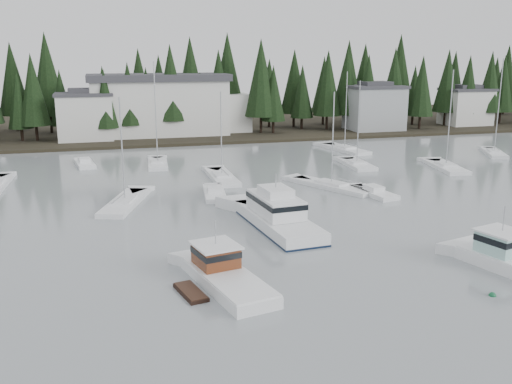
# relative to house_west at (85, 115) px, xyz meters

# --- Properties ---
(ground) EXTENTS (260.00, 260.00, 0.00)m
(ground) POSITION_rel_house_west_xyz_m (18.00, -79.00, -4.65)
(ground) COLOR gray
(ground) RESTS_ON ground
(far_shore_land) EXTENTS (240.00, 54.00, 1.00)m
(far_shore_land) POSITION_rel_house_west_xyz_m (18.00, 18.00, -4.65)
(far_shore_land) COLOR black
(far_shore_land) RESTS_ON ground
(conifer_treeline) EXTENTS (200.00, 22.00, 20.00)m
(conifer_treeline) POSITION_rel_house_west_xyz_m (18.00, 7.00, -4.65)
(conifer_treeline) COLOR black
(conifer_treeline) RESTS_ON ground
(house_west) EXTENTS (9.54, 7.42, 8.75)m
(house_west) POSITION_rel_house_west_xyz_m (0.00, 0.00, 0.00)
(house_west) COLOR silver
(house_west) RESTS_ON ground
(house_east_a) EXTENTS (10.60, 8.48, 9.25)m
(house_east_a) POSITION_rel_house_west_xyz_m (54.00, -1.00, 0.25)
(house_east_a) COLOR #999EA0
(house_east_a) RESTS_ON ground
(house_east_b) EXTENTS (9.54, 7.42, 8.25)m
(house_east_b) POSITION_rel_house_west_xyz_m (76.00, 1.00, -0.25)
(house_east_b) COLOR silver
(house_east_b) RESTS_ON ground
(harbor_inn) EXTENTS (29.50, 11.50, 10.90)m
(harbor_inn) POSITION_rel_house_west_xyz_m (15.04, 3.34, 1.12)
(harbor_inn) COLOR silver
(harbor_inn) RESTS_ON ground
(lobster_boat_brown) EXTENTS (5.99, 9.78, 4.62)m
(lobster_boat_brown) POSITION_rel_house_west_xyz_m (9.44, -67.42, -4.13)
(lobster_boat_brown) COLOR white
(lobster_boat_brown) RESTS_ON ground
(cabin_cruiser_center) EXTENTS (4.99, 12.95, 5.44)m
(cabin_cruiser_center) POSITION_rel_house_west_xyz_m (16.84, -55.95, -3.84)
(cabin_cruiser_center) COLOR white
(cabin_cruiser_center) RESTS_ON ground
(sailboat_1) EXTENTS (7.11, 10.90, 11.44)m
(sailboat_1) POSITION_rel_house_west_xyz_m (27.35, -43.29, -4.60)
(sailboat_1) COLOR white
(sailboat_1) RESTS_ON ground
(sailboat_2) EXTENTS (4.70, 10.91, 12.82)m
(sailboat_2) POSITION_rel_house_west_xyz_m (39.49, -19.83, -4.60)
(sailboat_2) COLOR white
(sailboat_2) RESTS_ON ground
(sailboat_3) EXTENTS (4.58, 9.77, 13.51)m
(sailboat_3) POSITION_rel_house_west_xyz_m (46.53, -36.91, -4.59)
(sailboat_3) COLOR white
(sailboat_3) RESTS_ON ground
(sailboat_4) EXTENTS (5.96, 10.83, 11.43)m
(sailboat_4) POSITION_rel_house_west_xyz_m (4.20, -44.62, -4.60)
(sailboat_4) COLOR white
(sailboat_4) RESTS_ON ground
(sailboat_6) EXTENTS (2.87, 10.19, 11.13)m
(sailboat_6) POSITION_rel_house_west_xyz_m (16.29, -35.22, -4.60)
(sailboat_6) COLOR white
(sailboat_6) RESTS_ON ground
(sailboat_7) EXTENTS (3.43, 8.30, 12.04)m
(sailboat_7) POSITION_rel_house_west_xyz_m (35.80, -32.10, -4.59)
(sailboat_7) COLOR white
(sailboat_7) RESTS_ON ground
(sailboat_9) EXTENTS (5.80, 8.58, 14.87)m
(sailboat_9) POSITION_rel_house_west_xyz_m (59.88, -29.38, -4.55)
(sailboat_9) COLOR white
(sailboat_9) RESTS_ON ground
(sailboat_10) EXTENTS (3.26, 8.67, 14.50)m
(sailboat_10) POSITION_rel_house_west_xyz_m (9.63, -24.28, -4.56)
(sailboat_10) COLOR white
(sailboat_10) RESTS_ON ground
(runabout_1) EXTENTS (3.14, 6.77, 1.42)m
(runabout_1) POSITION_rel_house_west_xyz_m (30.54, -47.49, -4.52)
(runabout_1) COLOR white
(runabout_1) RESTS_ON ground
(runabout_3) EXTENTS (3.13, 7.02, 1.42)m
(runabout_3) POSITION_rel_house_west_xyz_m (-0.06, -21.74, -4.52)
(runabout_3) COLOR white
(runabout_3) RESTS_ON ground
(runabout_4) EXTENTS (3.10, 7.22, 1.42)m
(runabout_4) POSITION_rel_house_west_xyz_m (13.73, -43.36, -4.52)
(runabout_4) COLOR white
(runabout_4) RESTS_ON ground
(mooring_buoy_green) EXTENTS (0.48, 0.48, 0.48)m
(mooring_buoy_green) POSITION_rel_house_west_xyz_m (25.54, -73.78, -4.65)
(mooring_buoy_green) COLOR #145933
(mooring_buoy_green) RESTS_ON ground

